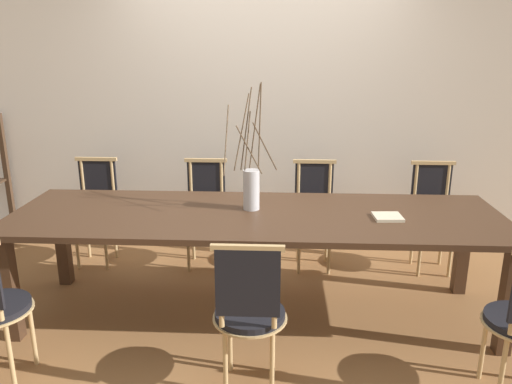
% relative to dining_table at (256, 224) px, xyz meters
% --- Properties ---
extents(ground_plane, '(16.00, 16.00, 0.00)m').
position_rel_dining_table_xyz_m(ground_plane, '(0.00, 0.00, -0.68)').
color(ground_plane, olive).
extents(wall_rear, '(12.00, 0.06, 3.20)m').
position_rel_dining_table_xyz_m(wall_rear, '(0.00, 1.36, 0.92)').
color(wall_rear, beige).
rests_on(wall_rear, ground_plane).
extents(dining_table, '(3.32, 1.01, 0.76)m').
position_rel_dining_table_xyz_m(dining_table, '(0.00, 0.00, 0.00)').
color(dining_table, '#422B1C').
rests_on(dining_table, ground_plane).
extents(chair_near_left, '(0.41, 0.41, 0.92)m').
position_rel_dining_table_xyz_m(chair_near_left, '(0.01, -0.84, -0.18)').
color(chair_near_left, black).
rests_on(chair_near_left, ground_plane).
extents(chair_far_leftend, '(0.41, 0.41, 0.92)m').
position_rel_dining_table_xyz_m(chair_far_leftend, '(-1.44, 0.84, -0.18)').
color(chair_far_leftend, black).
rests_on(chair_far_leftend, ground_plane).
extents(chair_far_left, '(0.41, 0.41, 0.92)m').
position_rel_dining_table_xyz_m(chair_far_left, '(-0.48, 0.84, -0.18)').
color(chair_far_left, black).
rests_on(chair_far_left, ground_plane).
extents(chair_far_center, '(0.41, 0.41, 0.92)m').
position_rel_dining_table_xyz_m(chair_far_center, '(0.45, 0.84, -0.18)').
color(chair_far_center, black).
rests_on(chair_far_center, ground_plane).
extents(chair_far_right, '(0.41, 0.41, 0.92)m').
position_rel_dining_table_xyz_m(chair_far_right, '(1.44, 0.84, -0.18)').
color(chair_far_right, black).
rests_on(chair_far_right, ground_plane).
extents(vase_centerpiece, '(0.35, 0.35, 0.87)m').
position_rel_dining_table_xyz_m(vase_centerpiece, '(-0.04, 0.09, 0.24)').
color(vase_centerpiece, silver).
rests_on(vase_centerpiece, dining_table).
extents(book_stack, '(0.19, 0.18, 0.02)m').
position_rel_dining_table_xyz_m(book_stack, '(0.87, -0.06, 0.09)').
color(book_stack, beige).
rests_on(book_stack, dining_table).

